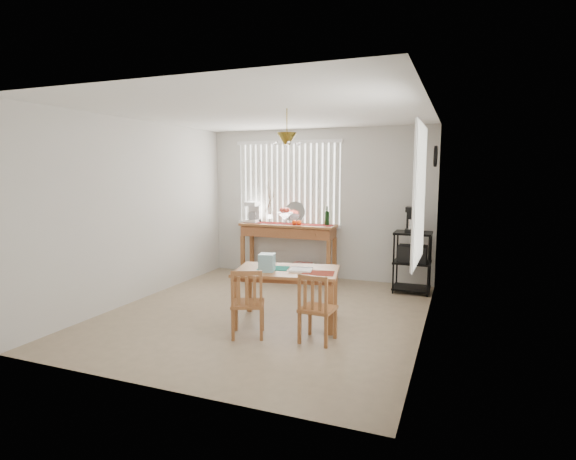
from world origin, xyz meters
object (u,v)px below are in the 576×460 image
at_px(sideboard, 289,237).
at_px(wire_cart, 412,256).
at_px(chair_left, 248,303).
at_px(chair_right, 317,309).
at_px(dining_table, 287,276).
at_px(cart_items, 414,220).

xyz_separation_m(sideboard, wire_cart, (2.13, -0.21, -0.15)).
distance_m(chair_left, chair_right, 0.79).
height_order(wire_cart, dining_table, wire_cart).
bearing_deg(sideboard, chair_left, -77.90).
xyz_separation_m(chair_left, chair_right, (0.78, 0.12, -0.01)).
distance_m(dining_table, chair_left, 0.70).
height_order(sideboard, dining_table, sideboard).
xyz_separation_m(wire_cart, chair_right, (-0.75, -2.52, -0.19)).
bearing_deg(dining_table, cart_items, 57.39).
relative_size(cart_items, chair_right, 0.50).
relative_size(wire_cart, chair_right, 1.22).
distance_m(sideboard, wire_cart, 2.15).
bearing_deg(chair_left, dining_table, 69.87).
height_order(cart_items, dining_table, cart_items).
xyz_separation_m(sideboard, chair_right, (1.39, -2.72, -0.34)).
xyz_separation_m(wire_cart, dining_table, (-1.29, -2.01, 0.02)).
bearing_deg(sideboard, wire_cart, -5.60).
bearing_deg(chair_left, chair_right, 8.88).
distance_m(wire_cart, dining_table, 2.39).
bearing_deg(wire_cart, sideboard, 174.40).
distance_m(wire_cart, chair_right, 2.63).
bearing_deg(cart_items, wire_cart, -90.00).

